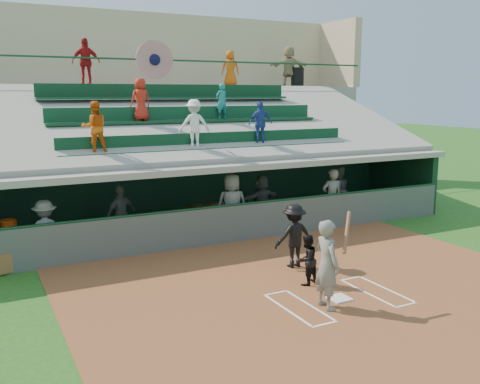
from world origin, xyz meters
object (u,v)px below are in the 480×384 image
home_plate (339,298)px  white_table (13,246)px  trash_bin (297,77)px  catcher (307,260)px  batter_at_plate (327,264)px  water_cooler (9,227)px

home_plate → white_table: (-5.93, 6.14, 0.34)m
home_plate → trash_bin: (7.25, 12.94, 5.01)m
catcher → trash_bin: size_ratio=1.30×
white_table → trash_bin: 15.55m
catcher → batter_at_plate: bearing=53.8°
water_cooler → white_table: bearing=41.5°
catcher → white_table: size_ratio=1.51×
home_plate → batter_at_plate: bearing=-154.9°
batter_at_plate → white_table: batter_at_plate is taller
trash_bin → water_cooler: bearing=-152.7°
water_cooler → batter_at_plate: bearing=-49.3°
batter_at_plate → trash_bin: bearing=59.5°
trash_bin → batter_at_plate: bearing=-120.5°
home_plate → white_table: size_ratio=0.56×
home_plate → batter_at_plate: (-0.53, -0.25, 0.91)m
white_table → catcher: bearing=-65.0°
water_cooler → trash_bin: bearing=27.3°
trash_bin → home_plate: bearing=-119.3°
batter_at_plate → catcher: batter_at_plate is taller
batter_at_plate → trash_bin: 15.85m
home_plate → water_cooler: water_cooler is taller
catcher → home_plate: bearing=77.8°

